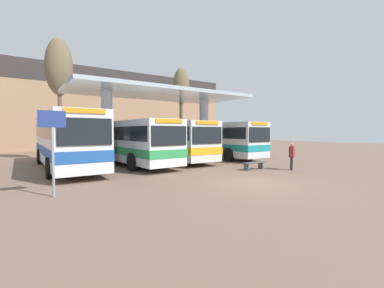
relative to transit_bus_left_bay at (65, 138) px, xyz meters
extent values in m
plane|color=#755B4C|center=(6.37, -10.35, -1.92)|extent=(100.00, 100.00, 0.00)
cube|color=#9E7A5B|center=(6.37, 17.34, 3.50)|extent=(40.00, 0.50, 10.85)
cube|color=#332D2D|center=(6.37, 17.34, 7.72)|extent=(40.00, 0.58, 2.40)
cylinder|color=silver|center=(2.39, -1.08, 0.61)|extent=(0.73, 0.73, 5.06)
cylinder|color=silver|center=(10.35, -1.08, 0.61)|extent=(0.73, 0.73, 5.06)
cube|color=#9EB2BC|center=(6.37, -1.08, 3.26)|extent=(12.96, 6.13, 0.24)
cube|color=silver|center=(0.00, 0.01, -0.02)|extent=(2.64, 12.12, 3.08)
cube|color=black|center=(0.00, 0.01, 0.56)|extent=(2.68, 11.63, 0.99)
cube|color=#1E519E|center=(0.00, 0.01, -0.72)|extent=(2.68, 12.16, 0.56)
cube|color=black|center=(0.04, -6.07, 0.44)|extent=(2.35, 0.08, 1.23)
cube|color=orange|center=(0.04, -6.07, 1.38)|extent=(1.79, 0.06, 0.22)
cylinder|color=black|center=(-1.25, -3.75, -1.38)|extent=(0.29, 1.09, 1.09)
cylinder|color=black|center=(1.30, -3.73, -1.38)|extent=(0.29, 1.09, 1.09)
cylinder|color=black|center=(-1.30, 3.33, -1.38)|extent=(0.29, 1.09, 1.09)
cylinder|color=black|center=(1.26, 3.35, -1.38)|extent=(0.29, 1.09, 1.09)
cube|color=white|center=(4.18, 0.10, -0.20)|extent=(3.01, 11.97, 2.74)
cube|color=black|center=(4.18, 0.10, 0.32)|extent=(3.03, 11.50, 0.88)
cube|color=#2D934C|center=(4.18, 0.10, -0.82)|extent=(3.05, 12.01, 0.49)
cube|color=black|center=(4.47, -5.85, 0.21)|extent=(2.24, 0.17, 1.09)
cube|color=orange|center=(4.47, -5.85, 1.03)|extent=(1.70, 0.13, 0.22)
cylinder|color=black|center=(3.14, -3.63, -1.38)|extent=(0.33, 1.10, 1.09)
cylinder|color=black|center=(5.57, -3.51, -1.38)|extent=(0.33, 1.10, 1.09)
cylinder|color=black|center=(2.80, 3.30, -1.38)|extent=(0.33, 1.10, 1.09)
cylinder|color=black|center=(5.23, 3.42, -1.38)|extent=(0.33, 1.10, 1.09)
cube|color=silver|center=(7.88, 0.77, -0.21)|extent=(2.86, 11.76, 2.74)
cube|color=black|center=(7.88, 0.77, 0.31)|extent=(2.89, 11.30, 0.88)
cube|color=orange|center=(7.88, 0.77, -0.83)|extent=(2.90, 11.80, 0.49)
cube|color=black|center=(7.68, -5.10, 0.20)|extent=(2.28, 0.14, 1.10)
cube|color=orange|center=(7.68, -5.10, 1.02)|extent=(1.73, 0.11, 0.22)
cylinder|color=black|center=(6.52, -2.81, -1.40)|extent=(0.32, 1.06, 1.05)
cylinder|color=black|center=(8.99, -2.89, -1.40)|extent=(0.32, 1.06, 1.05)
cylinder|color=black|center=(6.75, 4.02, -1.40)|extent=(0.32, 1.06, 1.05)
cylinder|color=black|center=(9.22, 3.94, -1.40)|extent=(0.32, 1.06, 1.05)
cube|color=silver|center=(12.47, 0.18, -0.20)|extent=(2.50, 10.93, 2.75)
cube|color=black|center=(12.47, 0.18, 0.33)|extent=(2.53, 10.49, 0.88)
cube|color=teal|center=(12.47, 0.18, -0.81)|extent=(2.54, 10.97, 0.49)
cube|color=black|center=(12.42, -5.31, 0.22)|extent=(2.21, 0.08, 1.10)
cube|color=orange|center=(12.42, -5.31, 1.04)|extent=(1.68, 0.06, 0.22)
cylinder|color=black|center=(11.24, -3.19, -1.38)|extent=(0.29, 1.09, 1.08)
cylinder|color=black|center=(13.64, -3.21, -1.38)|extent=(0.29, 1.09, 1.08)
cylinder|color=black|center=(11.30, 3.19, -1.38)|extent=(0.29, 1.09, 1.08)
cylinder|color=black|center=(13.70, 3.17, -1.38)|extent=(0.29, 1.09, 1.08)
cube|color=#4C5156|center=(9.60, -7.33, -1.48)|extent=(1.59, 0.44, 0.04)
cube|color=#4C5156|center=(8.96, -7.33, -1.71)|extent=(0.07, 0.37, 0.42)
cube|color=#4C5156|center=(10.24, -7.33, -1.71)|extent=(0.07, 0.37, 0.42)
cylinder|color=gray|center=(-1.45, -7.95, -0.67)|extent=(0.09, 0.09, 2.51)
cube|color=navy|center=(-1.45, -7.95, 0.89)|extent=(0.90, 0.06, 0.60)
cylinder|color=black|center=(11.30, -8.79, -1.52)|extent=(0.15, 0.15, 0.80)
cylinder|color=black|center=(11.44, -8.73, -1.52)|extent=(0.15, 0.15, 0.80)
cube|color=maroon|center=(11.37, -8.76, -0.79)|extent=(0.49, 0.38, 0.67)
sphere|color=tan|center=(11.37, -8.76, -0.37)|extent=(0.18, 0.18, 0.18)
cylinder|color=maroon|center=(11.13, -8.85, -0.78)|extent=(0.11, 0.11, 0.57)
cylinder|color=maroon|center=(11.62, -8.66, -0.78)|extent=(0.11, 0.11, 0.57)
cylinder|color=brown|center=(0.36, 5.30, 1.26)|extent=(0.31, 0.31, 6.36)
ellipsoid|color=brown|center=(0.36, 5.30, 5.72)|extent=(2.12, 2.12, 4.66)
cylinder|color=brown|center=(13.53, 7.75, 1.36)|extent=(0.41, 0.41, 6.56)
ellipsoid|color=brown|center=(13.53, 7.75, 5.81)|extent=(1.93, 1.93, 4.25)
camera|label=1|loc=(-2.40, -18.35, 0.44)|focal=24.00mm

